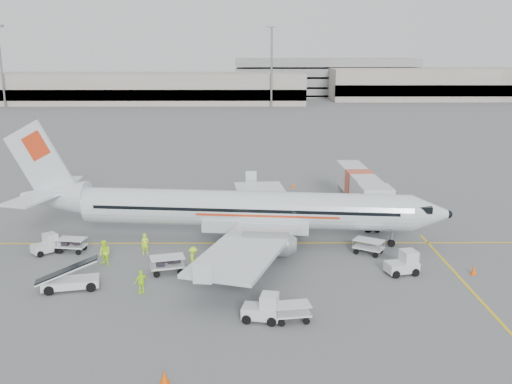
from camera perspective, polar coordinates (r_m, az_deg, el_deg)
ground at (r=46.53m, az=0.01°, el=-5.14°), size 360.00×360.00×0.00m
stripe_lead at (r=46.53m, az=0.01°, el=-5.13°), size 44.00×0.20×0.01m
stripe_cross at (r=41.58m, az=19.99°, el=-8.38°), size 0.20×20.00×0.01m
terminal_west at (r=178.79m, az=-13.38°, el=10.07°), size 110.00×22.00×9.00m
terminal_east at (r=201.89m, az=20.37°, el=10.12°), size 90.00×26.00×10.00m
parking_garage at (r=205.72m, az=6.86°, el=11.48°), size 62.00×24.00×14.00m
treeline at (r=219.33m, az=-0.27°, el=10.68°), size 300.00×3.00×6.00m
mast_west at (r=176.42m, az=-24.12°, el=11.33°), size 3.20×1.20×22.00m
mast_center at (r=162.14m, az=1.56°, el=12.38°), size 3.20×1.20×22.00m
aircraft at (r=45.50m, az=-1.11°, el=0.70°), size 37.43×30.73×9.58m
jet_bridge at (r=55.15m, az=10.23°, el=-0.06°), size 3.53×16.01×4.18m
belt_loader at (r=39.34m, az=-18.13°, el=-7.47°), size 5.07×2.79×2.60m
tug_fore at (r=41.29m, az=14.38°, el=-6.86°), size 2.43×1.76×1.69m
tug_mid at (r=33.50m, az=0.51°, el=-11.44°), size 2.34×1.63×1.65m
tug_aft at (r=46.89m, az=-20.34°, el=-4.91°), size 2.20×2.15×1.51m
cart_loaded_a at (r=40.73m, az=-8.85°, el=-7.21°), size 2.65×1.97×1.23m
cart_loaded_b at (r=46.62m, az=-17.92°, el=-5.08°), size 2.29×1.57×1.11m
cart_empty_a at (r=33.60m, az=3.63°, el=-11.93°), size 2.24×1.54×1.09m
cart_empty_b at (r=44.79m, az=11.19°, el=-5.40°), size 2.56×2.26×1.15m
cone_nose at (r=42.94m, az=20.95°, el=-7.29°), size 0.40×0.40×0.66m
cone_port at (r=65.15m, az=3.76°, el=0.68°), size 0.40×0.40×0.66m
cone_stbd at (r=28.37m, az=-9.14°, el=-17.77°), size 0.43×0.43×0.70m
crew_a at (r=44.61m, az=-11.03°, el=-5.13°), size 0.64×0.46×1.65m
crew_b at (r=43.06m, az=-14.88°, el=-5.90°), size 1.14×1.06×1.87m
crew_c at (r=40.91m, az=-6.28°, el=-6.64°), size 0.83×1.22×1.75m
crew_d at (r=37.69m, az=-11.40°, el=-8.80°), size 0.98×0.89×1.60m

